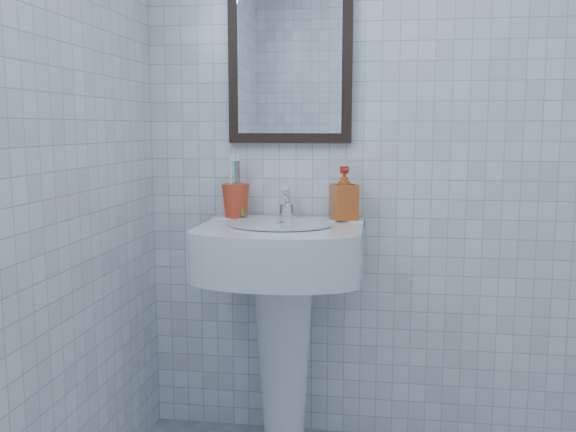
# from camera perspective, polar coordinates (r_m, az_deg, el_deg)

# --- Properties ---
(wall_back) EXTENTS (2.20, 0.02, 2.50)m
(wall_back) POSITION_cam_1_polar(r_m,az_deg,el_deg) (2.62, 11.26, 6.57)
(wall_back) COLOR silver
(wall_back) RESTS_ON ground
(washbasin) EXTENTS (0.62, 0.45, 0.95)m
(washbasin) POSITION_cam_1_polar(r_m,az_deg,el_deg) (2.53, -0.48, -7.42)
(washbasin) COLOR white
(washbasin) RESTS_ON ground
(faucet) EXTENTS (0.06, 0.13, 0.14)m
(faucet) POSITION_cam_1_polar(r_m,az_deg,el_deg) (2.57, -0.10, 1.02)
(faucet) COLOR silver
(faucet) RESTS_ON washbasin
(toothbrush_cup) EXTENTS (0.14, 0.14, 0.14)m
(toothbrush_cup) POSITION_cam_1_polar(r_m,az_deg,el_deg) (2.62, -4.67, 1.38)
(toothbrush_cup) COLOR red
(toothbrush_cup) RESTS_ON washbasin
(soap_dispenser) EXTENTS (0.12, 0.13, 0.21)m
(soap_dispenser) POSITION_cam_1_polar(r_m,az_deg,el_deg) (2.55, 5.01, 2.02)
(soap_dispenser) COLOR #B83F12
(soap_dispenser) RESTS_ON washbasin
(wall_mirror) EXTENTS (0.50, 0.04, 0.62)m
(wall_mirror) POSITION_cam_1_polar(r_m,az_deg,el_deg) (2.64, 0.16, 13.25)
(wall_mirror) COLOR black
(wall_mirror) RESTS_ON wall_back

